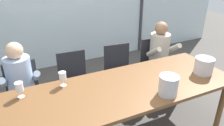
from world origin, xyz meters
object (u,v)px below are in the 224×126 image
Objects in this scene: dining_table at (125,92)px; wine_glass_by_left_taster at (19,87)px; person_beige_jumper at (162,54)px; ice_bucket_primary at (168,85)px; wine_glass_near_bucket at (63,77)px; chair_right_of_center at (154,60)px; chair_left_of_center at (74,77)px; chair_near_curtain at (24,90)px; ice_bucket_secondary at (204,65)px; chair_center at (119,68)px; person_pale_blue_shirt at (21,83)px.

dining_table is 15.26× the size of wine_glass_by_left_taster.
ice_bucket_primary is at bearing -122.75° from person_beige_jumper.
wine_glass_by_left_taster is 0.46m from wine_glass_near_bucket.
ice_bucket_primary reaches higher than chair_right_of_center.
chair_left_of_center is at bearing -177.35° from chair_right_of_center.
dining_table is 3.03× the size of chair_near_curtain.
person_beige_jumper is 0.91m from ice_bucket_secondary.
wine_glass_by_left_taster is (-2.14, 0.43, 0.01)m from ice_bucket_secondary.
chair_center and chair_right_of_center have the same top height.
dining_table is at bearing 135.99° from ice_bucket_primary.
chair_near_curtain is 0.21m from person_pale_blue_shirt.
ice_bucket_primary is at bearing -117.07° from chair_right_of_center.
wine_glass_by_left_taster reaches higher than chair_near_curtain.
chair_near_curtain is 5.04× the size of wine_glass_by_left_taster.
dining_table is 3.03× the size of chair_right_of_center.
chair_center is 5.04× the size of wine_glass_near_bucket.
dining_table is 0.73m from wine_glass_near_bucket.
chair_right_of_center is at bearing 89.11° from ice_bucket_secondary.
chair_left_of_center is 3.93× the size of ice_bucket_primary.
chair_center is 1.47m from person_pale_blue_shirt.
ice_bucket_secondary reaches higher than wine_glass_near_bucket.
ice_bucket_secondary is at bearing -33.77° from chair_left_of_center.
wine_glass_near_bucket is (-1.01, -0.57, 0.37)m from chair_center.
ice_bucket_primary is 0.93× the size of ice_bucket_secondary.
wine_glass_by_left_taster reaches higher than dining_table.
chair_near_curtain is at bearing 128.09° from wine_glass_near_bucket.
person_beige_jumper reaches higher than wine_glass_near_bucket.
chair_right_of_center is (0.69, -0.00, 0.00)m from chair_center.
person_beige_jumper is at bearing 55.07° from ice_bucket_primary.
dining_table is 3.03× the size of chair_center.
chair_center is at bearing -176.36° from chair_right_of_center.
wine_glass_near_bucket is at bearing 145.78° from ice_bucket_primary.
person_beige_jumper reaches higher than wine_glass_by_left_taster.
chair_left_of_center and chair_center have the same top height.
wine_glass_near_bucket reaches higher than chair_left_of_center.
wine_glass_near_bucket reaches higher than chair_right_of_center.
wine_glass_near_bucket reaches higher than dining_table.
chair_center is (0.73, -0.03, 0.00)m from chair_left_of_center.
person_beige_jumper is 1.78m from wine_glass_near_bucket.
ice_bucket_primary is 1.28× the size of wine_glass_by_left_taster.
chair_right_of_center is at bearing 3.32° from person_pale_blue_shirt.
chair_near_curtain and chair_right_of_center have the same top height.
person_pale_blue_shirt is (-0.02, -0.12, 0.17)m from chair_near_curtain.
chair_right_of_center is 2.27m from wine_glass_by_left_taster.
wine_glass_near_bucket is (0.46, 0.03, 0.00)m from wine_glass_by_left_taster.
dining_table is at bearing -143.32° from person_beige_jumper.
dining_table is at bearing -27.74° from wine_glass_near_bucket.
wine_glass_near_bucket is at bearing 152.26° from dining_table.
chair_left_of_center and chair_right_of_center have the same top height.
person_beige_jumper is at bearing 13.71° from wine_glass_near_bucket.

